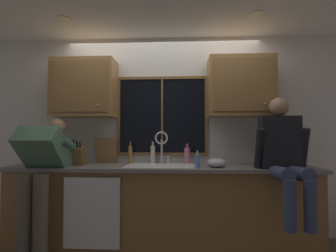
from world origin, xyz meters
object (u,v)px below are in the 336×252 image
mixing_bowl (216,163)px  bottle_amber_small (187,155)px  bottle_green_glass (130,154)px  bottle_tall_clear (153,154)px  knife_block (79,156)px  person_sitting_on_counter (283,152)px  cutting_board (106,150)px  soap_dispenser (197,161)px  person_standing (44,167)px

mixing_bowl → bottle_amber_small: size_ratio=0.83×
bottle_green_glass → bottle_tall_clear: bearing=11.2°
knife_block → person_sitting_on_counter: bearing=-6.8°
bottle_tall_clear → cutting_board: bearing=-178.7°
soap_dispenser → bottle_tall_clear: 0.69m
bottle_amber_small → mixing_bowl: bearing=-42.5°
person_sitting_on_counter → cutting_board: 2.07m
person_sitting_on_counter → soap_dispenser: person_sitting_on_counter is taller
person_standing → cutting_board: bearing=43.2°
knife_block → mixing_bowl: 1.61m
bottle_tall_clear → mixing_bowl: bearing=-24.1°
bottle_green_glass → bottle_amber_small: bearing=0.8°
person_standing → person_sitting_on_counter: size_ratio=1.17×
person_standing → bottle_tall_clear: bearing=24.3°
person_standing → person_sitting_on_counter: bearing=0.2°
knife_block → cutting_board: (0.26, 0.22, 0.05)m
knife_block → bottle_tall_clear: (0.86, 0.23, 0.01)m
mixing_bowl → bottle_green_glass: (-1.03, 0.28, 0.07)m
bottle_tall_clear → knife_block: bearing=-165.0°
person_standing → cutting_board: person_standing is taller
person_sitting_on_counter → knife_block: size_ratio=3.92×
mixing_bowl → bottle_amber_small: bottle_amber_small is taller
person_sitting_on_counter → soap_dispenser: size_ratio=6.58×
person_sitting_on_counter → cutting_board: (-2.01, 0.49, -0.03)m
knife_block → soap_dispenser: size_ratio=1.68×
person_sitting_on_counter → bottle_amber_small: 1.08m
person_standing → mixing_bowl: 1.89m
cutting_board → soap_dispenser: cutting_board is taller
bottle_tall_clear → bottle_amber_small: size_ratio=1.11×
bottle_tall_clear → bottle_amber_small: 0.44m
person_sitting_on_counter → bottle_green_glass: size_ratio=4.46×
person_standing → knife_block: bearing=46.1°
knife_block → bottle_tall_clear: bearing=15.0°
person_sitting_on_counter → bottle_tall_clear: (-1.41, 0.50, -0.07)m
bottle_amber_small → cutting_board: bearing=178.2°
person_sitting_on_counter → cutting_board: size_ratio=3.90×
person_sitting_on_counter → knife_block: 2.29m
person_standing → knife_block: size_ratio=4.61×
person_sitting_on_counter → bottle_green_glass: person_sitting_on_counter is taller
knife_block → bottle_amber_small: (1.29, 0.18, -0.00)m
person_sitting_on_counter → soap_dispenser: (-0.88, 0.06, -0.11)m
knife_block → bottle_amber_small: size_ratio=1.26×
bottle_tall_clear → bottle_amber_small: (0.43, -0.05, -0.01)m
soap_dispenser → cutting_board: bearing=159.4°
bottle_green_glass → soap_dispenser: bearing=-25.3°
bottle_amber_small → knife_block: bearing=-171.9°
knife_block → bottle_tall_clear: size_ratio=1.13×
cutting_board → soap_dispenser: bearing=-20.6°
person_standing → mixing_bowl: (1.88, 0.17, 0.04)m
knife_block → mixing_bowl: size_ratio=1.51×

